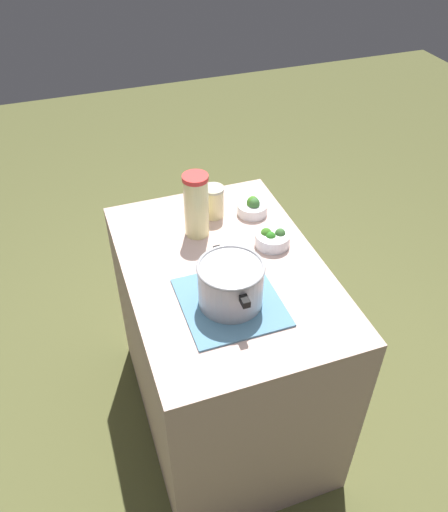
# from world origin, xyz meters

# --- Properties ---
(ground_plane) EXTENTS (8.00, 8.00, 0.00)m
(ground_plane) POSITION_xyz_m (0.00, 0.00, 0.00)
(ground_plane) COLOR brown
(counter_slab) EXTENTS (1.03, 0.71, 0.90)m
(counter_slab) POSITION_xyz_m (0.00, 0.00, 0.45)
(counter_slab) COLOR #C3A297
(counter_slab) RESTS_ON ground_plane
(dish_cloth) EXTENTS (0.34, 0.32, 0.01)m
(dish_cloth) POSITION_xyz_m (-0.18, 0.04, 0.91)
(dish_cloth) COLOR teal
(dish_cloth) RESTS_ON counter_slab
(cooking_pot) EXTENTS (0.29, 0.22, 0.16)m
(cooking_pot) POSITION_xyz_m (-0.18, 0.04, 0.99)
(cooking_pot) COLOR #B7B7BC
(cooking_pot) RESTS_ON dish_cloth
(lemonade_pitcher) EXTENTS (0.10, 0.10, 0.26)m
(lemonade_pitcher) POSITION_xyz_m (0.22, 0.03, 1.04)
(lemonade_pitcher) COLOR #EDE395
(lemonade_pitcher) RESTS_ON counter_slab
(mason_jar) EXTENTS (0.09, 0.09, 0.13)m
(mason_jar) POSITION_xyz_m (0.31, -0.07, 0.97)
(mason_jar) COLOR beige
(mason_jar) RESTS_ON counter_slab
(broccoli_bowl_front) EXTENTS (0.13, 0.13, 0.07)m
(broccoli_bowl_front) POSITION_xyz_m (0.06, -0.21, 0.93)
(broccoli_bowl_front) COLOR silver
(broccoli_bowl_front) RESTS_ON counter_slab
(broccoli_bowl_center) EXTENTS (0.12, 0.12, 0.08)m
(broccoli_bowl_center) POSITION_xyz_m (0.28, -0.22, 0.94)
(broccoli_bowl_center) COLOR silver
(broccoli_bowl_center) RESTS_ON counter_slab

